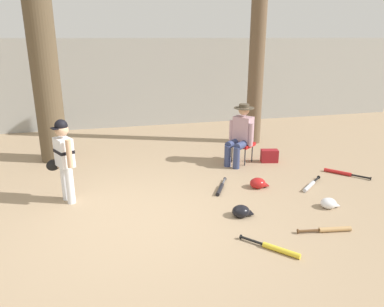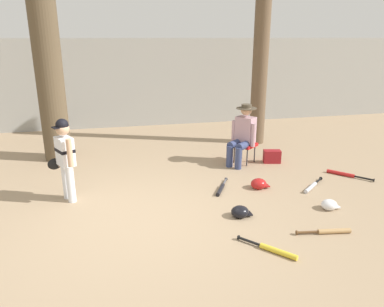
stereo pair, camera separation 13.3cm
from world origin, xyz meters
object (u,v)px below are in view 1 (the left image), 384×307
(batting_helmet_black, at_px, (241,211))
(tree_near_player, at_px, (39,18))
(bat_yellow_trainer, at_px, (276,249))
(batting_helmet_red, at_px, (258,183))
(bat_red_barrel, at_px, (341,173))
(folding_stool, at_px, (242,145))
(bat_aluminum_silver, at_px, (310,185))
(handbag_beside_stool, at_px, (269,156))
(bat_wood_tan, at_px, (331,229))
(tree_behind_spectator, at_px, (257,43))
(bat_black_composite, at_px, (221,188))
(batting_helmet_white, at_px, (329,203))
(seated_spectator, at_px, (241,133))
(young_ballplayer, at_px, (63,156))

(batting_helmet_black, bearing_deg, tree_near_player, 130.26)
(bat_yellow_trainer, xyz_separation_m, batting_helmet_red, (0.59, 1.84, 0.05))
(bat_red_barrel, distance_m, batting_helmet_red, 1.78)
(folding_stool, distance_m, bat_aluminum_silver, 1.68)
(batting_helmet_red, bearing_deg, handbag_beside_stool, 56.42)
(bat_wood_tan, bearing_deg, tree_behind_spectator, 80.24)
(bat_black_composite, relative_size, bat_red_barrel, 1.00)
(handbag_beside_stool, relative_size, bat_aluminum_silver, 0.55)
(tree_near_player, height_order, batting_helmet_black, tree_near_player)
(bat_aluminum_silver, height_order, bat_wood_tan, same)
(tree_near_player, distance_m, tree_behind_spectator, 4.57)
(tree_behind_spectator, xyz_separation_m, bat_red_barrel, (0.72, -2.48, -2.29))
(tree_near_player, relative_size, folding_stool, 11.10)
(bat_red_barrel, xyz_separation_m, batting_helmet_white, (-1.06, -1.15, 0.04))
(seated_spectator, bearing_deg, folding_stool, 38.67)
(tree_behind_spectator, distance_m, seated_spectator, 2.37)
(bat_aluminum_silver, bearing_deg, batting_helmet_red, 166.93)
(bat_yellow_trainer, bearing_deg, bat_black_composite, 91.85)
(bat_black_composite, height_order, batting_helmet_black, batting_helmet_black)
(tree_near_player, bearing_deg, handbag_beside_stool, -16.40)
(batting_helmet_red, height_order, batting_helmet_black, batting_helmet_red)
(bat_wood_tan, bearing_deg, bat_black_composite, 120.17)
(bat_wood_tan, xyz_separation_m, batting_helmet_white, (0.40, 0.64, 0.04))
(handbag_beside_stool, height_order, batting_helmet_white, handbag_beside_stool)
(bat_yellow_trainer, relative_size, bat_red_barrel, 0.95)
(bat_black_composite, bearing_deg, tree_behind_spectator, 56.85)
(tree_near_player, bearing_deg, young_ballplayer, -79.78)
(batting_helmet_black, bearing_deg, tree_behind_spectator, 64.26)
(young_ballplayer, height_order, batting_helmet_red, young_ballplayer)
(folding_stool, bearing_deg, handbag_beside_stool, -13.82)
(bat_black_composite, bearing_deg, seated_spectator, 55.96)
(folding_stool, relative_size, batting_helmet_black, 1.85)
(young_ballplayer, bearing_deg, bat_wood_tan, -28.52)
(tree_near_player, relative_size, batting_helmet_black, 20.56)
(bat_yellow_trainer, height_order, batting_helmet_black, batting_helmet_black)
(tree_near_player, relative_size, tree_behind_spectator, 1.20)
(tree_behind_spectator, height_order, bat_aluminum_silver, tree_behind_spectator)
(bat_yellow_trainer, bearing_deg, young_ballplayer, 140.15)
(bat_black_composite, xyz_separation_m, batting_helmet_red, (0.65, -0.06, 0.05))
(tree_behind_spectator, xyz_separation_m, batting_helmet_red, (-1.05, -2.66, -2.24))
(young_ballplayer, distance_m, batting_helmet_white, 4.06)
(tree_near_player, bearing_deg, seated_spectator, -17.99)
(seated_spectator, distance_m, bat_wood_tan, 2.93)
(bat_red_barrel, xyz_separation_m, batting_helmet_black, (-2.43, -1.08, 0.04))
(tree_behind_spectator, relative_size, bat_black_composite, 7.92)
(batting_helmet_red, bearing_deg, batting_helmet_white, -53.64)
(bat_wood_tan, distance_m, batting_helmet_white, 0.75)
(tree_near_player, height_order, seated_spectator, tree_near_player)
(tree_behind_spectator, distance_m, handbag_beside_stool, 2.66)
(bat_aluminum_silver, bearing_deg, bat_black_composite, 170.24)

